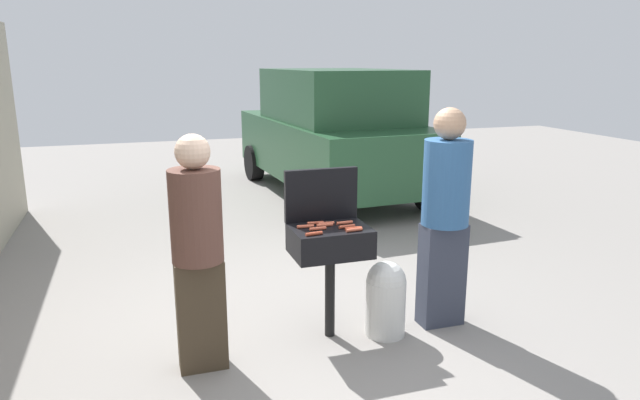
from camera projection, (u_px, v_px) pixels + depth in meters
name	position (u px, v px, depth m)	size (l,w,h in m)	color
ground_plane	(295.00, 335.00, 4.60)	(24.00, 24.00, 0.00)	gray
bbq_grill	(330.00, 245.00, 4.42)	(0.60, 0.44, 0.91)	black
grill_lid_open	(321.00, 195.00, 4.54)	(0.60, 0.05, 0.42)	black
hot_dog_0	(326.00, 223.00, 4.45)	(0.03, 0.03, 0.13)	#C6593D
hot_dog_1	(318.00, 229.00, 4.31)	(0.03, 0.03, 0.13)	#C6593D
hot_dog_2	(354.00, 230.00, 4.28)	(0.03, 0.03, 0.13)	#C6593D
hot_dog_3	(314.00, 234.00, 4.19)	(0.03, 0.03, 0.13)	#AD4228
hot_dog_4	(325.00, 225.00, 4.40)	(0.03, 0.03, 0.13)	#C6593D
hot_dog_5	(305.00, 226.00, 4.37)	(0.03, 0.03, 0.13)	#C6593D
hot_dog_6	(345.00, 223.00, 4.47)	(0.03, 0.03, 0.13)	#C6593D
hot_dog_7	(315.00, 223.00, 4.46)	(0.03, 0.03, 0.13)	#B74C33
hot_dog_8	(353.00, 228.00, 4.32)	(0.03, 0.03, 0.13)	#AD4228
hot_dog_9	(347.00, 226.00, 4.37)	(0.03, 0.03, 0.13)	#B74C33
propane_tank	(386.00, 297.00, 4.55)	(0.32, 0.32, 0.62)	silver
person_left	(198.00, 246.00, 3.91)	(0.35, 0.35, 1.69)	#3F3323
person_right	(445.00, 211.00, 4.58)	(0.38, 0.38, 1.81)	#333847
parked_minivan	(333.00, 132.00, 9.22)	(2.24, 4.51, 2.02)	#234C2D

